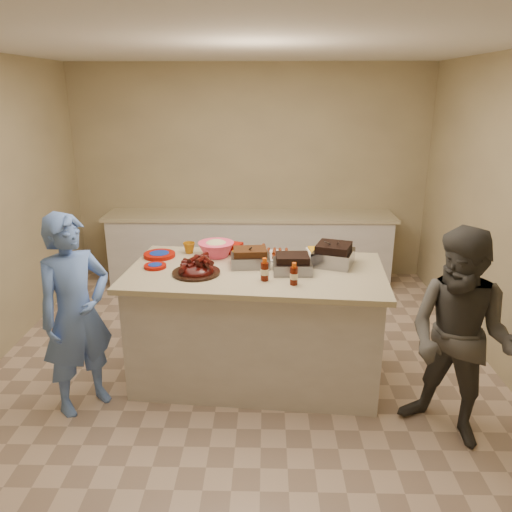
{
  "coord_description": "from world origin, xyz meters",
  "views": [
    {
      "loc": [
        0.21,
        -3.88,
        2.38
      ],
      "look_at": [
        0.13,
        -0.01,
        1.09
      ],
      "focal_mm": 35.0,
      "sensor_mm": 36.0,
      "label": 1
    }
  ],
  "objects_px": {
    "roasting_pan": "(333,265)",
    "guest_gray": "(446,434)",
    "bbq_bottle_a": "(265,280)",
    "bbq_bottle_b": "(294,284)",
    "guest_blue": "(87,404)",
    "rib_platter": "(196,274)",
    "plastic_cup": "(189,253)",
    "mustard_bottle": "(235,262)",
    "coleslaw_bowl": "(216,256)",
    "island": "(256,375)"
  },
  "relations": [
    {
      "from": "island",
      "to": "bbq_bottle_a",
      "type": "height_order",
      "value": "bbq_bottle_a"
    },
    {
      "from": "mustard_bottle",
      "to": "guest_blue",
      "type": "bearing_deg",
      "value": -151.32
    },
    {
      "from": "coleslaw_bowl",
      "to": "bbq_bottle_b",
      "type": "distance_m",
      "value": 0.92
    },
    {
      "from": "bbq_bottle_a",
      "to": "plastic_cup",
      "type": "relative_size",
      "value": 1.69
    },
    {
      "from": "coleslaw_bowl",
      "to": "bbq_bottle_b",
      "type": "height_order",
      "value": "coleslaw_bowl"
    },
    {
      "from": "mustard_bottle",
      "to": "guest_gray",
      "type": "relative_size",
      "value": 0.09
    },
    {
      "from": "bbq_bottle_b",
      "to": "guest_gray",
      "type": "relative_size",
      "value": 0.11
    },
    {
      "from": "guest_blue",
      "to": "mustard_bottle",
      "type": "bearing_deg",
      "value": -18.63
    },
    {
      "from": "roasting_pan",
      "to": "coleslaw_bowl",
      "type": "relative_size",
      "value": 0.99
    },
    {
      "from": "roasting_pan",
      "to": "guest_gray",
      "type": "xyz_separation_m",
      "value": [
        0.76,
        -0.9,
        -0.99
      ]
    },
    {
      "from": "island",
      "to": "coleslaw_bowl",
      "type": "bearing_deg",
      "value": 141.64
    },
    {
      "from": "bbq_bottle_a",
      "to": "bbq_bottle_b",
      "type": "xyz_separation_m",
      "value": [
        0.22,
        -0.08,
        0.0
      ]
    },
    {
      "from": "bbq_bottle_a",
      "to": "mustard_bottle",
      "type": "relative_size",
      "value": 1.35
    },
    {
      "from": "bbq_bottle_b",
      "to": "roasting_pan",
      "type": "bearing_deg",
      "value": 52.48
    },
    {
      "from": "bbq_bottle_a",
      "to": "plastic_cup",
      "type": "xyz_separation_m",
      "value": [
        -0.68,
        0.66,
        0.0
      ]
    },
    {
      "from": "bbq_bottle_a",
      "to": "guest_blue",
      "type": "height_order",
      "value": "bbq_bottle_a"
    },
    {
      "from": "roasting_pan",
      "to": "guest_gray",
      "type": "relative_size",
      "value": 0.2
    },
    {
      "from": "rib_platter",
      "to": "bbq_bottle_a",
      "type": "xyz_separation_m",
      "value": [
        0.54,
        -0.13,
        0.0
      ]
    },
    {
      "from": "guest_gray",
      "to": "plastic_cup",
      "type": "bearing_deg",
      "value": -168.16
    },
    {
      "from": "bbq_bottle_b",
      "to": "bbq_bottle_a",
      "type": "bearing_deg",
      "value": 159.74
    },
    {
      "from": "bbq_bottle_a",
      "to": "mustard_bottle",
      "type": "bearing_deg",
      "value": 120.98
    },
    {
      "from": "island",
      "to": "mustard_bottle",
      "type": "relative_size",
      "value": 15.58
    },
    {
      "from": "bbq_bottle_a",
      "to": "guest_gray",
      "type": "bearing_deg",
      "value": -21.47
    },
    {
      "from": "rib_platter",
      "to": "guest_gray",
      "type": "bearing_deg",
      "value": -19.29
    },
    {
      "from": "rib_platter",
      "to": "roasting_pan",
      "type": "xyz_separation_m",
      "value": [
        1.12,
        0.24,
        0.0
      ]
    },
    {
      "from": "guest_blue",
      "to": "rib_platter",
      "type": "bearing_deg",
      "value": -25.52
    },
    {
      "from": "bbq_bottle_a",
      "to": "guest_blue",
      "type": "relative_size",
      "value": 0.12
    },
    {
      "from": "bbq_bottle_a",
      "to": "rib_platter",
      "type": "bearing_deg",
      "value": 166.27
    },
    {
      "from": "rib_platter",
      "to": "island",
      "type": "bearing_deg",
      "value": 12.65
    },
    {
      "from": "bbq_bottle_b",
      "to": "guest_blue",
      "type": "bearing_deg",
      "value": -175.42
    },
    {
      "from": "coleslaw_bowl",
      "to": "bbq_bottle_b",
      "type": "relative_size",
      "value": 1.83
    },
    {
      "from": "roasting_pan",
      "to": "bbq_bottle_a",
      "type": "relative_size",
      "value": 1.73
    },
    {
      "from": "rib_platter",
      "to": "coleslaw_bowl",
      "type": "xyz_separation_m",
      "value": [
        0.12,
        0.44,
        0.0
      ]
    },
    {
      "from": "island",
      "to": "plastic_cup",
      "type": "distance_m",
      "value": 1.23
    },
    {
      "from": "plastic_cup",
      "to": "bbq_bottle_b",
      "type": "bearing_deg",
      "value": -39.47
    },
    {
      "from": "guest_blue",
      "to": "coleslaw_bowl",
      "type": "bearing_deg",
      "value": -8.56
    },
    {
      "from": "bbq_bottle_a",
      "to": "island",
      "type": "bearing_deg",
      "value": 106.76
    },
    {
      "from": "roasting_pan",
      "to": "guest_blue",
      "type": "distance_m",
      "value": 2.29
    },
    {
      "from": "bbq_bottle_a",
      "to": "mustard_bottle",
      "type": "height_order",
      "value": "bbq_bottle_a"
    },
    {
      "from": "bbq_bottle_b",
      "to": "guest_blue",
      "type": "height_order",
      "value": "bbq_bottle_b"
    },
    {
      "from": "coleslaw_bowl",
      "to": "guest_gray",
      "type": "distance_m",
      "value": 2.29
    },
    {
      "from": "rib_platter",
      "to": "plastic_cup",
      "type": "relative_size",
      "value": 3.61
    },
    {
      "from": "roasting_pan",
      "to": "plastic_cup",
      "type": "xyz_separation_m",
      "value": [
        -1.25,
        0.28,
        0.0
      ]
    },
    {
      "from": "roasting_pan",
      "to": "rib_platter",
      "type": "bearing_deg",
      "value": -148.78
    },
    {
      "from": "plastic_cup",
      "to": "island",
      "type": "bearing_deg",
      "value": -34.66
    },
    {
      "from": "rib_platter",
      "to": "coleslaw_bowl",
      "type": "bearing_deg",
      "value": 75.14
    },
    {
      "from": "coleslaw_bowl",
      "to": "mustard_bottle",
      "type": "bearing_deg",
      "value": -41.34
    },
    {
      "from": "rib_platter",
      "to": "bbq_bottle_b",
      "type": "relative_size",
      "value": 2.22
    },
    {
      "from": "bbq_bottle_b",
      "to": "plastic_cup",
      "type": "xyz_separation_m",
      "value": [
        -0.9,
        0.74,
        0.0
      ]
    },
    {
      "from": "coleslaw_bowl",
      "to": "plastic_cup",
      "type": "relative_size",
      "value": 2.97
    }
  ]
}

